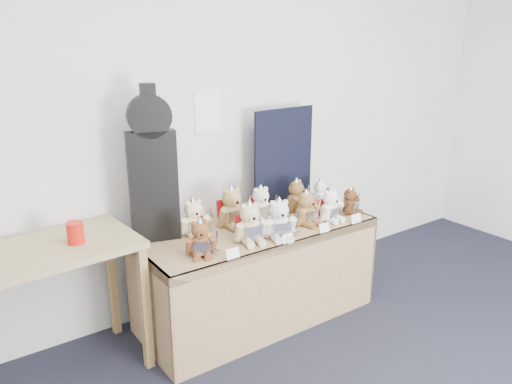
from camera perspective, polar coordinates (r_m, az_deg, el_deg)
room_shell at (r=3.56m, az=-5.50°, el=9.16°), size 6.00×6.00×6.00m
display_table at (r=3.44m, az=0.78°, el=-6.74°), size 1.66×0.70×0.69m
side_table at (r=3.04m, az=-22.85°, el=-8.19°), size 1.04×0.62×0.84m
guitar_case at (r=3.15m, az=-11.76°, el=2.85°), size 0.31×0.16×0.99m
navy_board at (r=3.82m, az=3.19°, el=4.00°), size 0.56×0.05×0.75m
red_cup at (r=2.97m, az=-19.95°, el=-4.40°), size 0.09×0.09×0.12m
teddy_front_far_left at (r=2.99m, az=-6.35°, el=-5.45°), size 0.20×0.20×0.25m
teddy_front_left at (r=3.16m, az=-0.69°, el=-3.72°), size 0.24×0.22×0.30m
teddy_front_centre at (r=3.22m, az=2.68°, el=-3.33°), size 0.24×0.23×0.30m
teddy_front_right at (r=3.47m, az=5.80°, el=-2.02°), size 0.22×0.19×0.27m
teddy_front_far_right at (r=3.57m, az=8.52°, el=-1.65°), size 0.21×0.18×0.26m
teddy_front_end at (r=3.73m, az=10.76°, el=-1.13°), size 0.19×0.17×0.22m
teddy_back_left at (r=3.29m, az=-7.10°, el=-3.11°), size 0.23×0.19×0.28m
teddy_back_centre_left at (r=3.42m, az=-2.74°, el=-1.94°), size 0.26×0.21×0.32m
teddy_back_centre_right at (r=3.54m, az=0.59°, el=-1.50°), size 0.23×0.20×0.28m
teddy_back_right at (r=3.73m, az=4.69°, el=-0.58°), size 0.23×0.21×0.27m
teddy_back_end at (r=3.87m, az=7.42°, el=-0.22°), size 0.19×0.18×0.23m
teddy_back_far_left at (r=3.31m, az=-6.53°, el=-3.34°), size 0.19×0.16×0.23m
entry_card_a at (r=2.96m, az=-2.68°, el=-7.04°), size 0.09×0.02×0.06m
entry_card_b at (r=3.18m, az=3.64°, el=-5.31°), size 0.08×0.02×0.06m
entry_card_c at (r=3.37m, az=7.83°, el=-4.07°), size 0.08×0.02×0.06m
entry_card_d at (r=3.57m, az=11.37°, el=-2.99°), size 0.09×0.02×0.06m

